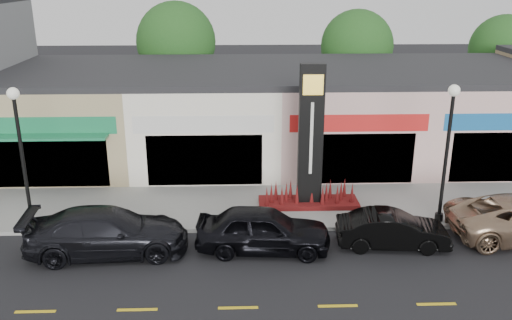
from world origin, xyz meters
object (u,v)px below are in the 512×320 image
Objects in this scene: car_black_sedan at (263,229)px; car_black_conv at (392,230)px; lamp_west_near at (21,145)px; lamp_east_near at (448,141)px; pylon_sign at (310,158)px; car_dark_sedan at (107,232)px.

car_black_conv is (4.71, 0.12, -0.15)m from car_black_sedan.
lamp_east_near is at bearing 0.00° from lamp_west_near.
lamp_east_near is 5.42m from pylon_sign.
pylon_sign is 1.25× the size of car_black_sedan.
lamp_west_near is 11.19m from pylon_sign.
pylon_sign reaches higher than lamp_east_near.
car_black_conv is at bearing -142.83° from lamp_east_near.
car_black_conv is at bearing -7.57° from lamp_west_near.
lamp_west_near is 16.00m from lamp_east_near.
pylon_sign is (11.00, 1.70, -1.20)m from lamp_west_near.
car_dark_sedan reaches higher than car_black_conv.
lamp_west_near is at bearing -171.23° from pylon_sign.
lamp_east_near is at bearing -48.44° from car_black_conv.
pylon_sign is at bearing 8.77° from lamp_west_near.
lamp_west_near reaches higher than car_black_sedan.
car_dark_sedan is 5.52m from car_black_sedan.
lamp_east_near reaches higher than car_black_conv.
lamp_east_near reaches higher than car_dark_sedan.
pylon_sign is 8.57m from car_dark_sedan.
lamp_west_near reaches higher than car_dark_sedan.
car_dark_sedan is (-7.61, -3.65, -1.45)m from pylon_sign.
lamp_west_near is at bearing 180.00° from lamp_east_near.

